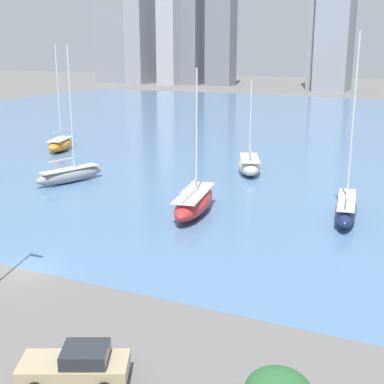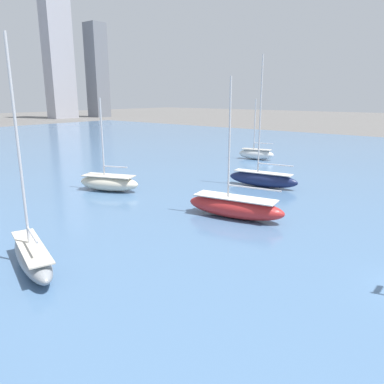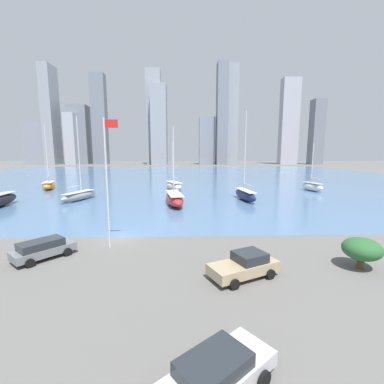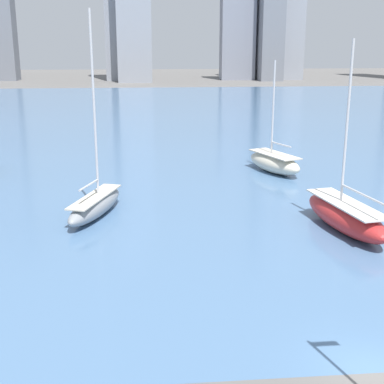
{
  "view_description": "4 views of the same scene",
  "coord_description": "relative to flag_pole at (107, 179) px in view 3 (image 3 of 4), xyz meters",
  "views": [
    {
      "loc": [
        24.13,
        -25.7,
        14.56
      ],
      "look_at": [
        7.44,
        10.24,
        3.82
      ],
      "focal_mm": 50.0,
      "sensor_mm": 36.0,
      "label": 1
    },
    {
      "loc": [
        -23.91,
        -1.68,
        11.22
      ],
      "look_at": [
        0.23,
        17.71,
        3.21
      ],
      "focal_mm": 35.0,
      "sensor_mm": 36.0,
      "label": 2
    },
    {
      "loc": [
        6.43,
        -25.46,
        8.53
      ],
      "look_at": [
        7.71,
        14.49,
        2.43
      ],
      "focal_mm": 24.0,
      "sensor_mm": 36.0,
      "label": 3
    },
    {
      "loc": [
        -8.86,
        -17.68,
        12.61
      ],
      "look_at": [
        -6.03,
        13.5,
        3.83
      ],
      "focal_mm": 50.0,
      "sensor_mm": 36.0,
      "label": 4
    }
  ],
  "objects": [
    {
      "name": "ground_plane",
      "position": [
        0.28,
        2.86,
        -6.24
      ],
      "size": [
        500.0,
        500.0,
        0.0
      ],
      "primitive_type": "plane",
      "color": "#605E5B"
    },
    {
      "name": "harbor_water",
      "position": [
        0.28,
        72.86,
        -6.23
      ],
      "size": [
        180.0,
        140.0,
        0.0
      ],
      "color": "#4C7099",
      "rests_on": "ground_plane"
    },
    {
      "name": "flag_pole",
      "position": [
        0.0,
        0.0,
        0.0
      ],
      "size": [
        1.24,
        0.14,
        11.49
      ],
      "color": "silver",
      "rests_on": "ground_plane"
    },
    {
      "name": "yard_shrub",
      "position": [
        19.83,
        -4.95,
        -4.73
      ],
      "size": [
        2.69,
        2.69,
        2.34
      ],
      "color": "#4C3823",
      "rests_on": "ground_plane"
    },
    {
      "name": "distant_city_skyline",
      "position": [
        -9.61,
        173.96,
        23.3
      ],
      "size": [
        219.24,
        24.79,
        72.27
      ],
      "color": "gray",
      "rests_on": "ground_plane"
    },
    {
      "name": "sailboat_white",
      "position": [
        35.82,
        34.09,
        -5.21
      ],
      "size": [
        3.35,
        6.65,
        10.69
      ],
      "rotation": [
        0.0,
        0.0,
        0.22
      ],
      "color": "white",
      "rests_on": "harbor_water"
    },
    {
      "name": "sailboat_orange",
      "position": [
        -25.21,
        38.54,
        -5.2
      ],
      "size": [
        4.39,
        7.12,
        15.08
      ],
      "rotation": [
        0.0,
        0.0,
        0.3
      ],
      "color": "orange",
      "rests_on": "harbor_water"
    },
    {
      "name": "sailboat_navy",
      "position": [
        17.86,
        23.1,
        -5.15
      ],
      "size": [
        2.95,
        9.15,
        15.93
      ],
      "rotation": [
        0.0,
        0.0,
        0.14
      ],
      "color": "#19234C",
      "rests_on": "harbor_water"
    },
    {
      "name": "sailboat_red",
      "position": [
        5.15,
        19.14,
        -5.15
      ],
      "size": [
        4.12,
        9.82,
        12.86
      ],
      "rotation": [
        0.0,
        0.0,
        0.17
      ],
      "color": "#B72828",
      "rests_on": "harbor_water"
    },
    {
      "name": "sailboat_cream",
      "position": [
        4.38,
        36.58,
        -5.21
      ],
      "size": [
        5.22,
        8.03,
        10.96
      ],
      "rotation": [
        0.0,
        0.0,
        0.38
      ],
      "color": "beige",
      "rests_on": "harbor_water"
    },
    {
      "name": "sailboat_gray",
      "position": [
        -12.33,
        23.93,
        -5.29
      ],
      "size": [
        4.45,
        8.72,
        14.91
      ],
      "rotation": [
        0.0,
        0.0,
        -0.32
      ],
      "color": "gray",
      "rests_on": "harbor_water"
    },
    {
      "name": "parked_sedan_silver",
      "position": [
        7.73,
        -14.69,
        -5.46
      ],
      "size": [
        5.18,
        4.61,
        1.49
      ],
      "rotation": [
        0.0,
        0.0,
        -0.91
      ],
      "color": "#B7B7BC",
      "rests_on": "ground_plane"
    },
    {
      "name": "parked_wagon_gray",
      "position": [
        -4.75,
        -2.34,
        -5.39
      ],
      "size": [
        4.4,
        4.69,
        1.56
      ],
      "rotation": [
        0.0,
        0.0,
        -0.71
      ],
      "color": "slate",
      "rests_on": "ground_plane"
    },
    {
      "name": "parked_pickup_tan",
      "position": [
        10.9,
        -5.96,
        -5.39
      ],
      "size": [
        5.25,
        3.91,
        1.71
      ],
      "rotation": [
        0.0,
        0.0,
        -1.13
      ],
      "color": "tan",
      "rests_on": "ground_plane"
    }
  ]
}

